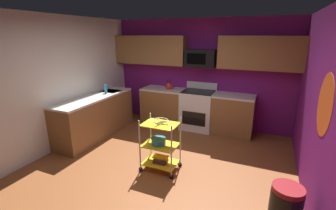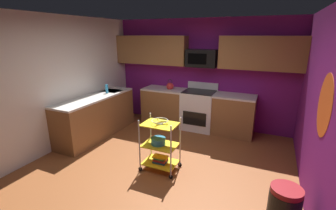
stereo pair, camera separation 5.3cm
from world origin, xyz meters
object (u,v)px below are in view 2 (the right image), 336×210
(rolling_cart, at_px, (160,145))
(kettle, at_px, (170,86))
(microwave, at_px, (202,58))
(fruit_bowl, at_px, (160,121))
(book_stack, at_px, (160,159))
(oven_range, at_px, (199,110))
(mixing_bowl_large, at_px, (158,141))
(dish_soap_bottle, at_px, (107,89))

(rolling_cart, distance_m, kettle, 2.23)
(microwave, height_order, fruit_bowl, microwave)
(rolling_cart, relative_size, fruit_bowl, 3.36)
(fruit_bowl, xyz_separation_m, book_stack, (0.00, -0.00, -0.69))
(oven_range, bearing_deg, fruit_bowl, -91.20)
(fruit_bowl, distance_m, mixing_bowl_large, 0.36)
(oven_range, bearing_deg, book_stack, -91.20)
(kettle, bearing_deg, rolling_cart, -70.64)
(microwave, distance_m, kettle, 1.04)
(oven_range, height_order, fruit_bowl, oven_range)
(book_stack, distance_m, kettle, 2.31)
(oven_range, bearing_deg, rolling_cart, -91.20)
(rolling_cart, height_order, dish_soap_bottle, dish_soap_bottle)
(mixing_bowl_large, xyz_separation_m, dish_soap_bottle, (-1.85, 1.06, 0.50))
(microwave, relative_size, mixing_bowl_large, 2.78)
(mixing_bowl_large, distance_m, kettle, 2.20)
(fruit_bowl, relative_size, kettle, 1.03)
(fruit_bowl, bearing_deg, book_stack, -63.43)
(oven_range, relative_size, kettle, 4.17)
(oven_range, relative_size, dish_soap_bottle, 5.50)
(fruit_bowl, xyz_separation_m, mixing_bowl_large, (-0.04, -0.00, -0.36))
(mixing_bowl_large, xyz_separation_m, book_stack, (0.04, -0.00, -0.34))
(fruit_bowl, xyz_separation_m, kettle, (-0.72, 2.04, 0.12))
(oven_range, relative_size, book_stack, 4.26)
(rolling_cart, distance_m, fruit_bowl, 0.42)
(mixing_bowl_large, distance_m, dish_soap_bottle, 2.19)
(mixing_bowl_large, relative_size, kettle, 0.95)
(kettle, bearing_deg, book_stack, -70.64)
(dish_soap_bottle, bearing_deg, mixing_bowl_large, -29.70)
(book_stack, relative_size, kettle, 0.98)
(fruit_bowl, height_order, book_stack, fruit_bowl)
(rolling_cart, distance_m, mixing_bowl_large, 0.07)
(fruit_bowl, bearing_deg, mixing_bowl_large, -180.00)
(rolling_cart, distance_m, dish_soap_bottle, 2.24)
(mixing_bowl_large, bearing_deg, microwave, 87.91)
(mixing_bowl_large, bearing_deg, kettle, 108.45)
(mixing_bowl_large, height_order, dish_soap_bottle, dish_soap_bottle)
(microwave, distance_m, rolling_cart, 2.48)
(fruit_bowl, bearing_deg, dish_soap_bottle, 150.77)
(fruit_bowl, bearing_deg, kettle, 109.36)
(oven_range, height_order, book_stack, oven_range)
(oven_range, xyz_separation_m, rolling_cart, (-0.04, -2.04, -0.02))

